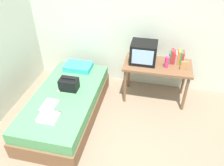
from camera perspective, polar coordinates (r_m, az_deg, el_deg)
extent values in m
plane|color=#84705B|center=(3.34, -0.86, -18.77)|extent=(8.00, 8.00, 0.00)
cube|color=silver|center=(4.15, 5.51, 15.75)|extent=(5.20, 0.10, 2.60)
cube|color=brown|center=(3.89, -11.44, -6.59)|extent=(1.00, 2.00, 0.27)
cube|color=#4C935B|center=(3.74, -11.86, -3.97)|extent=(0.97, 1.94, 0.19)
cube|color=brown|center=(3.95, 11.62, 4.49)|extent=(1.16, 0.60, 0.04)
cylinder|color=brown|center=(3.98, 3.36, -0.84)|extent=(0.05, 0.05, 0.69)
cylinder|color=brown|center=(3.99, 18.24, -2.73)|extent=(0.05, 0.05, 0.69)
cylinder|color=brown|center=(4.37, 4.42, 2.85)|extent=(0.05, 0.05, 0.69)
cylinder|color=brown|center=(4.38, 17.97, 1.12)|extent=(0.05, 0.05, 0.69)
cube|color=black|center=(3.89, 8.11, 7.77)|extent=(0.44, 0.38, 0.36)
cube|color=#8CB2E0|center=(3.71, 7.81, 6.52)|extent=(0.35, 0.01, 0.26)
cylinder|color=#E53372|center=(3.83, 13.85, 5.20)|extent=(0.07, 0.07, 0.20)
cube|color=#337F47|center=(4.00, 14.60, 6.41)|extent=(0.03, 0.14, 0.19)
cube|color=#B72D33|center=(3.99, 15.18, 6.66)|extent=(0.04, 0.16, 0.24)
cube|color=#B72D33|center=(4.00, 15.68, 6.42)|extent=(0.03, 0.16, 0.21)
cube|color=gray|center=(4.01, 16.11, 6.22)|extent=(0.03, 0.16, 0.19)
cube|color=#CC7233|center=(4.00, 16.72, 6.45)|extent=(0.04, 0.16, 0.24)
cube|color=#337F47|center=(4.01, 17.24, 6.35)|extent=(0.03, 0.15, 0.24)
cube|color=#B72D33|center=(4.01, 17.67, 6.19)|extent=(0.03, 0.16, 0.22)
cube|color=#B27F4C|center=(3.85, 18.01, 4.24)|extent=(0.11, 0.02, 0.16)
cube|color=#33A8B7|center=(4.24, -8.62, 4.18)|extent=(0.50, 0.34, 0.10)
cube|color=black|center=(3.72, -10.97, -0.29)|extent=(0.30, 0.20, 0.20)
cylinder|color=black|center=(3.65, -11.17, 1.16)|extent=(0.24, 0.02, 0.02)
cube|color=white|center=(3.53, -15.79, -5.43)|extent=(0.21, 0.29, 0.01)
cube|color=black|center=(3.31, -13.77, -8.10)|extent=(0.04, 0.16, 0.02)
cube|color=#B7B7BC|center=(3.80, -13.20, -1.46)|extent=(0.04, 0.14, 0.02)
cube|color=white|center=(3.29, -15.97, -8.48)|extent=(0.28, 0.22, 0.06)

